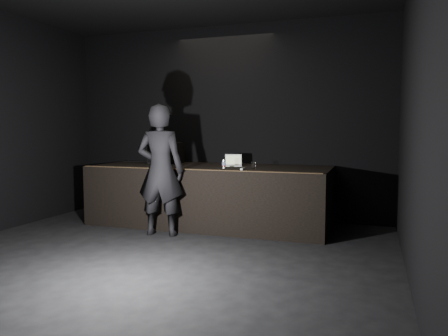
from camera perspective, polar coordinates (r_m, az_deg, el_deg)
ground at (r=5.16m, az=-12.89°, el=-13.31°), size 7.00×7.00×0.00m
room_walls at (r=4.92m, az=-13.35°, el=9.67°), size 6.10×7.10×3.52m
stage_riser at (r=7.44m, az=-1.82°, el=-3.58°), size 4.00×1.50×1.00m
riser_lip at (r=6.73m, az=-3.97°, el=-0.17°), size 3.92×0.10×0.01m
stage_monitor at (r=8.06m, az=-7.59°, el=1.97°), size 0.60×0.46×0.38m
cable at (r=8.34m, az=-9.85°, el=0.80°), size 1.03×0.15×0.02m
laptop at (r=7.40m, az=1.22°, el=0.66°), size 0.34×0.33×0.19m
beer_can at (r=6.95m, az=-0.02°, el=0.56°), size 0.06×0.06×0.14m
plastic_cup at (r=7.07m, az=3.88°, el=0.45°), size 0.08×0.08×0.10m
wii_remote at (r=6.66m, az=2.48°, el=-0.14°), size 0.04×0.15×0.03m
person at (r=6.70m, az=-8.32°, el=-0.30°), size 0.78×0.56×2.00m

